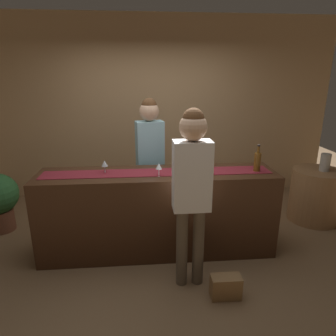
{
  "coord_description": "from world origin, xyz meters",
  "views": [
    {
      "loc": [
        -0.15,
        -3.09,
        1.99
      ],
      "look_at": [
        0.12,
        0.0,
        1.01
      ],
      "focal_mm": 31.67,
      "sensor_mm": 36.0,
      "label": 1
    }
  ],
  "objects_px": {
    "vase_on_side_table": "(325,162)",
    "round_side_table": "(315,195)",
    "wine_bottle_clear": "(178,163)",
    "wine_glass_near_customer": "(105,164)",
    "customer_sipping": "(192,182)",
    "handbag": "(226,287)",
    "bartender": "(150,150)",
    "wine_glass_mid_counter": "(159,166)",
    "wine_bottle_amber": "(257,162)"
  },
  "relations": [
    {
      "from": "wine_bottle_amber",
      "to": "customer_sipping",
      "type": "distance_m",
      "value": 1.0
    },
    {
      "from": "wine_bottle_clear",
      "to": "wine_glass_near_customer",
      "type": "distance_m",
      "value": 0.8
    },
    {
      "from": "round_side_table",
      "to": "bartender",
      "type": "bearing_deg",
      "value": -179.9
    },
    {
      "from": "wine_glass_near_customer",
      "to": "customer_sipping",
      "type": "distance_m",
      "value": 1.07
    },
    {
      "from": "wine_glass_mid_counter",
      "to": "handbag",
      "type": "distance_m",
      "value": 1.34
    },
    {
      "from": "customer_sipping",
      "to": "round_side_table",
      "type": "height_order",
      "value": "customer_sipping"
    },
    {
      "from": "wine_glass_near_customer",
      "to": "handbag",
      "type": "distance_m",
      "value": 1.74
    },
    {
      "from": "round_side_table",
      "to": "vase_on_side_table",
      "type": "xyz_separation_m",
      "value": [
        0.05,
        -0.02,
        0.49
      ]
    },
    {
      "from": "wine_glass_near_customer",
      "to": "wine_glass_mid_counter",
      "type": "bearing_deg",
      "value": -14.18
    },
    {
      "from": "wine_glass_near_customer",
      "to": "round_side_table",
      "type": "distance_m",
      "value": 2.96
    },
    {
      "from": "wine_bottle_clear",
      "to": "handbag",
      "type": "xyz_separation_m",
      "value": [
        0.36,
        -0.84,
        -0.97
      ]
    },
    {
      "from": "wine_bottle_clear",
      "to": "round_side_table",
      "type": "height_order",
      "value": "wine_bottle_clear"
    },
    {
      "from": "wine_bottle_clear",
      "to": "vase_on_side_table",
      "type": "xyz_separation_m",
      "value": [
        2.08,
        0.58,
        -0.22
      ]
    },
    {
      "from": "customer_sipping",
      "to": "round_side_table",
      "type": "distance_m",
      "value": 2.42
    },
    {
      "from": "wine_glass_mid_counter",
      "to": "vase_on_side_table",
      "type": "bearing_deg",
      "value": 16.41
    },
    {
      "from": "customer_sipping",
      "to": "bartender",
      "type": "bearing_deg",
      "value": 105.25
    },
    {
      "from": "vase_on_side_table",
      "to": "handbag",
      "type": "distance_m",
      "value": 2.35
    },
    {
      "from": "wine_bottle_clear",
      "to": "customer_sipping",
      "type": "relative_size",
      "value": 0.18
    },
    {
      "from": "wine_glass_mid_counter",
      "to": "handbag",
      "type": "xyz_separation_m",
      "value": [
        0.57,
        -0.74,
        -0.96
      ]
    },
    {
      "from": "wine_bottle_clear",
      "to": "round_side_table",
      "type": "bearing_deg",
      "value": 16.48
    },
    {
      "from": "bartender",
      "to": "handbag",
      "type": "height_order",
      "value": "bartender"
    },
    {
      "from": "bartender",
      "to": "round_side_table",
      "type": "xyz_separation_m",
      "value": [
        2.32,
        0.0,
        -0.7
      ]
    },
    {
      "from": "wine_glass_near_customer",
      "to": "handbag",
      "type": "relative_size",
      "value": 0.51
    },
    {
      "from": "handbag",
      "to": "wine_glass_mid_counter",
      "type": "bearing_deg",
      "value": 127.9
    },
    {
      "from": "handbag",
      "to": "round_side_table",
      "type": "bearing_deg",
      "value": 40.67
    },
    {
      "from": "wine_glass_mid_counter",
      "to": "round_side_table",
      "type": "xyz_separation_m",
      "value": [
        2.24,
        0.7,
        -0.7
      ]
    },
    {
      "from": "wine_bottle_clear",
      "to": "wine_glass_mid_counter",
      "type": "distance_m",
      "value": 0.24
    },
    {
      "from": "vase_on_side_table",
      "to": "wine_bottle_clear",
      "type": "bearing_deg",
      "value": -164.51
    },
    {
      "from": "round_side_table",
      "to": "handbag",
      "type": "distance_m",
      "value": 2.22
    },
    {
      "from": "wine_bottle_amber",
      "to": "wine_glass_mid_counter",
      "type": "relative_size",
      "value": 2.1
    },
    {
      "from": "wine_glass_near_customer",
      "to": "vase_on_side_table",
      "type": "bearing_deg",
      "value": 10.41
    },
    {
      "from": "wine_glass_mid_counter",
      "to": "wine_bottle_amber",
      "type": "bearing_deg",
      "value": 3.47
    },
    {
      "from": "wine_bottle_amber",
      "to": "wine_bottle_clear",
      "type": "distance_m",
      "value": 0.88
    },
    {
      "from": "wine_glass_near_customer",
      "to": "wine_glass_mid_counter",
      "type": "height_order",
      "value": "same"
    },
    {
      "from": "wine_glass_mid_counter",
      "to": "handbag",
      "type": "relative_size",
      "value": 0.51
    },
    {
      "from": "wine_glass_near_customer",
      "to": "bartender",
      "type": "relative_size",
      "value": 0.08
    },
    {
      "from": "wine_glass_near_customer",
      "to": "bartender",
      "type": "bearing_deg",
      "value": 47.22
    },
    {
      "from": "customer_sipping",
      "to": "vase_on_side_table",
      "type": "bearing_deg",
      "value": 29.44
    },
    {
      "from": "wine_glass_mid_counter",
      "to": "vase_on_side_table",
      "type": "xyz_separation_m",
      "value": [
        2.29,
        0.68,
        -0.21
      ]
    },
    {
      "from": "wine_bottle_clear",
      "to": "wine_glass_near_customer",
      "type": "bearing_deg",
      "value": 176.6
    },
    {
      "from": "wine_bottle_amber",
      "to": "wine_bottle_clear",
      "type": "height_order",
      "value": "same"
    },
    {
      "from": "customer_sipping",
      "to": "handbag",
      "type": "relative_size",
      "value": 6.18
    },
    {
      "from": "customer_sipping",
      "to": "vase_on_side_table",
      "type": "xyz_separation_m",
      "value": [
        2.03,
        1.18,
        -0.21
      ]
    },
    {
      "from": "wine_glass_mid_counter",
      "to": "round_side_table",
      "type": "relative_size",
      "value": 0.19
    },
    {
      "from": "vase_on_side_table",
      "to": "round_side_table",
      "type": "bearing_deg",
      "value": 155.43
    },
    {
      "from": "wine_bottle_amber",
      "to": "wine_glass_mid_counter",
      "type": "height_order",
      "value": "wine_bottle_amber"
    },
    {
      "from": "bartender",
      "to": "vase_on_side_table",
      "type": "xyz_separation_m",
      "value": [
        2.37,
        -0.02,
        -0.21
      ]
    },
    {
      "from": "bartender",
      "to": "vase_on_side_table",
      "type": "relative_size",
      "value": 7.19
    },
    {
      "from": "wine_bottle_amber",
      "to": "vase_on_side_table",
      "type": "xyz_separation_m",
      "value": [
        1.2,
        0.61,
        -0.22
      ]
    },
    {
      "from": "wine_glass_near_customer",
      "to": "customer_sipping",
      "type": "bearing_deg",
      "value": -37.4
    }
  ]
}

